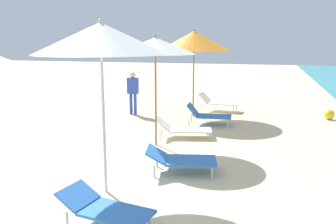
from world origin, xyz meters
The scene contains 10 objects.
umbrella_second centered at (-0.04, 3.64, 2.64)m, with size 2.21×2.21×2.96m.
lounger_second_shoreside centered at (1.00, 4.91, 0.28)m, with size 1.51×0.97×0.51m.
lounger_second_inland centered at (0.48, 2.50, 0.29)m, with size 1.43×0.82×0.51m.
umbrella_third centered at (-0.06, 6.63, 2.49)m, with size 1.99×1.99×2.75m.
lounger_third_shoreside centered at (0.41, 7.55, 0.25)m, with size 1.62×0.87×0.56m.
umbrella_farthest centered at (0.14, 10.37, 2.60)m, with size 2.50×2.50×3.00m.
lounger_farthest_shoreside centered at (0.83, 11.62, 0.34)m, with size 1.52×0.78×0.66m.
lounger_farthest_inland centered at (0.84, 9.22, 0.33)m, with size 1.43×0.78×0.67m.
person_walking_near centered at (-2.01, 10.10, 0.92)m, with size 0.38×0.26×1.53m.
beach_ball centered at (4.67, 11.08, 0.17)m, with size 0.34×0.34×0.34m, color yellow.
Camera 1 is at (2.60, -1.76, 2.61)m, focal length 38.26 mm.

